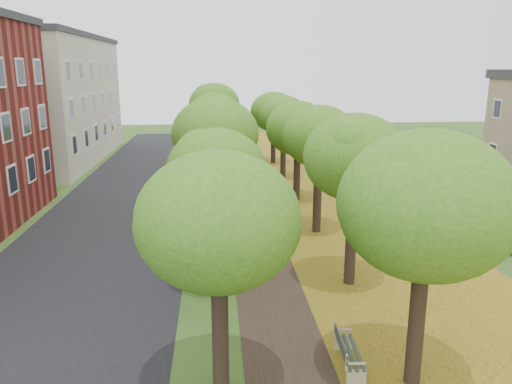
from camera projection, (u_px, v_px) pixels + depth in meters
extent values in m
cube|color=black|center=(116.00, 218.00, 26.28)|extent=(8.00, 70.00, 0.01)
cube|color=black|center=(258.00, 215.00, 26.89)|extent=(3.20, 70.00, 0.01)
cube|color=#A38E1E|center=(348.00, 213.00, 27.30)|extent=(7.50, 70.00, 0.01)
cube|color=black|center=(487.00, 204.00, 28.95)|extent=(9.00, 16.00, 0.01)
cylinder|color=black|center=(220.00, 333.00, 11.83)|extent=(0.40, 0.40, 3.18)
ellipsoid|color=#316916|center=(218.00, 220.00, 11.15)|extent=(3.76, 3.76, 3.20)
cylinder|color=black|center=(218.00, 246.00, 17.63)|extent=(0.40, 0.40, 3.18)
ellipsoid|color=#316916|center=(216.00, 168.00, 16.95)|extent=(3.76, 3.76, 3.20)
cylinder|color=black|center=(217.00, 202.00, 23.43)|extent=(0.40, 0.40, 3.18)
ellipsoid|color=#316916|center=(215.00, 142.00, 22.75)|extent=(3.76, 3.76, 3.20)
cylinder|color=black|center=(216.00, 175.00, 29.23)|extent=(0.40, 0.40, 3.18)
ellipsoid|color=#316916|center=(215.00, 127.00, 28.55)|extent=(3.76, 3.76, 3.20)
cylinder|color=black|center=(215.00, 157.00, 35.03)|extent=(0.40, 0.40, 3.18)
ellipsoid|color=#316916|center=(215.00, 117.00, 34.35)|extent=(3.76, 3.76, 3.20)
cylinder|color=black|center=(215.00, 145.00, 40.83)|extent=(0.40, 0.40, 3.18)
ellipsoid|color=#316916|center=(214.00, 110.00, 40.15)|extent=(3.76, 3.76, 3.20)
cylinder|color=black|center=(416.00, 325.00, 12.22)|extent=(0.40, 0.40, 3.18)
ellipsoid|color=#316916|center=(426.00, 215.00, 11.54)|extent=(3.76, 3.76, 3.20)
cylinder|color=black|center=(351.00, 242.00, 18.02)|extent=(0.40, 0.40, 3.18)
ellipsoid|color=#316916|center=(355.00, 166.00, 17.34)|extent=(3.76, 3.76, 3.20)
cylinder|color=black|center=(317.00, 200.00, 23.82)|extent=(0.40, 0.40, 3.18)
ellipsoid|color=#316916|center=(319.00, 141.00, 23.14)|extent=(3.76, 3.76, 3.20)
cylinder|color=black|center=(297.00, 174.00, 29.62)|extent=(0.40, 0.40, 3.18)
ellipsoid|color=#316916|center=(298.00, 126.00, 28.94)|extent=(3.76, 3.76, 3.20)
cylinder|color=black|center=(283.00, 156.00, 35.42)|extent=(0.40, 0.40, 3.18)
ellipsoid|color=#316916|center=(284.00, 117.00, 34.74)|extent=(3.76, 3.76, 3.20)
cylinder|color=black|center=(273.00, 144.00, 41.22)|extent=(0.40, 0.40, 3.18)
ellipsoid|color=#316916|center=(274.00, 110.00, 40.54)|extent=(3.76, 3.76, 3.20)
cube|color=beige|center=(37.00, 101.00, 41.71)|extent=(10.00, 20.00, 10.00)
cube|color=#2D2D33|center=(30.00, 36.00, 40.44)|extent=(10.30, 20.30, 0.40)
cube|color=#29342C|center=(350.00, 352.00, 13.13)|extent=(0.56, 1.82, 0.04)
cube|color=#29342C|center=(340.00, 343.00, 13.06)|extent=(0.14, 1.79, 0.26)
cube|color=silver|center=(356.00, 378.00, 12.39)|extent=(0.50, 0.09, 0.45)
cube|color=silver|center=(343.00, 343.00, 13.97)|extent=(0.50, 0.09, 0.45)
cube|color=silver|center=(357.00, 363.00, 12.29)|extent=(0.45, 0.09, 0.04)
cube|color=silver|center=(344.00, 330.00, 13.88)|extent=(0.45, 0.09, 0.04)
imported|color=maroon|center=(503.00, 210.00, 25.27)|extent=(4.38, 2.71, 1.36)
imported|color=#343439|center=(450.00, 195.00, 28.27)|extent=(4.81, 1.99, 1.39)
imported|color=silver|center=(423.00, 176.00, 33.02)|extent=(5.54, 3.46, 1.43)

